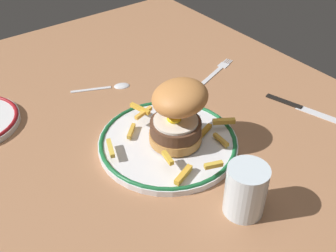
{
  "coord_description": "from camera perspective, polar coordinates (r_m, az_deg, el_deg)",
  "views": [
    {
      "loc": [
        45.5,
        -36.79,
        49.94
      ],
      "look_at": [
        -1.05,
        -1.76,
        4.6
      ],
      "focal_mm": 43.69,
      "sensor_mm": 36.0,
      "label": 1
    }
  ],
  "objects": [
    {
      "name": "spoon",
      "position": [
        0.94,
        -7.38,
        5.61
      ],
      "size": [
        6.94,
        12.85,
        0.9
      ],
      "color": "silver",
      "rests_on": "ground_plane"
    },
    {
      "name": "fries_pile",
      "position": [
        0.75,
        1.06,
        -1.35
      ],
      "size": [
        23.99,
        24.35,
        2.45
      ],
      "color": "orange",
      "rests_on": "dinner_plate"
    },
    {
      "name": "knife",
      "position": [
        0.91,
        17.88,
        2.58
      ],
      "size": [
        17.71,
        6.46,
        0.7
      ],
      "color": "black",
      "rests_on": "ground_plane"
    },
    {
      "name": "ground_plane",
      "position": [
        0.78,
        1.49,
        -3.72
      ],
      "size": [
        127.94,
        87.78,
        4.0
      ],
      "primitive_type": "cube",
      "color": "#A06C49"
    },
    {
      "name": "fork",
      "position": [
        1.0,
        6.85,
        7.68
      ],
      "size": [
        6.07,
        14.04,
        0.36
      ],
      "color": "silver",
      "rests_on": "ground_plane"
    },
    {
      "name": "water_glass",
      "position": [
        0.64,
        10.72,
        -9.17
      ],
      "size": [
        6.4,
        6.4,
        8.72
      ],
      "color": "silver",
      "rests_on": "ground_plane"
    },
    {
      "name": "dinner_plate",
      "position": [
        0.76,
        0.0,
        -2.23
      ],
      "size": [
        26.01,
        26.01,
        1.6
      ],
      "color": "silver",
      "rests_on": "ground_plane"
    },
    {
      "name": "burger",
      "position": [
        0.72,
        1.54,
        1.89
      ],
      "size": [
        13.95,
        14.18,
        12.46
      ],
      "color": "#BB7E3F",
      "rests_on": "dinner_plate"
    }
  ]
}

